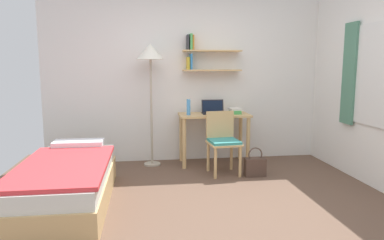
% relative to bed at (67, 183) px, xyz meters
% --- Properties ---
extents(ground_plane, '(5.28, 5.28, 0.00)m').
position_rel_bed_xyz_m(ground_plane, '(1.53, -0.32, -0.24)').
color(ground_plane, brown).
extents(wall_back, '(4.40, 0.27, 2.60)m').
position_rel_bed_xyz_m(wall_back, '(1.53, 1.70, 1.07)').
color(wall_back, white).
rests_on(wall_back, ground_plane).
extents(bed, '(0.87, 1.87, 0.54)m').
position_rel_bed_xyz_m(bed, '(0.00, 0.00, 0.00)').
color(bed, tan).
rests_on(bed, ground_plane).
extents(desk, '(1.03, 0.51, 0.75)m').
position_rel_bed_xyz_m(desk, '(1.84, 1.38, 0.36)').
color(desk, tan).
rests_on(desk, ground_plane).
extents(desk_chair, '(0.45, 0.46, 0.84)m').
position_rel_bed_xyz_m(desk_chair, '(1.86, 0.90, 0.23)').
color(desk_chair, tan).
rests_on(desk_chair, ground_plane).
extents(standing_lamp, '(0.40, 0.40, 1.76)m').
position_rel_bed_xyz_m(standing_lamp, '(0.92, 1.42, 1.32)').
color(standing_lamp, '#B2A893').
rests_on(standing_lamp, ground_plane).
extents(laptop, '(0.34, 0.21, 0.20)m').
position_rel_bed_xyz_m(laptop, '(1.83, 1.43, 0.57)').
color(laptop, black).
rests_on(laptop, desk).
extents(water_bottle, '(0.05, 0.05, 0.23)m').
position_rel_bed_xyz_m(water_bottle, '(1.45, 1.31, 0.63)').
color(water_bottle, '#4C99DB').
rests_on(water_bottle, desk).
extents(book_stack, '(0.20, 0.24, 0.08)m').
position_rel_bed_xyz_m(book_stack, '(2.15, 1.37, 0.56)').
color(book_stack, '#4CA856').
rests_on(book_stack, desk).
extents(handbag, '(0.28, 0.13, 0.39)m').
position_rel_bed_xyz_m(handbag, '(2.26, 0.69, -0.11)').
color(handbag, '#4C382D').
rests_on(handbag, ground_plane).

